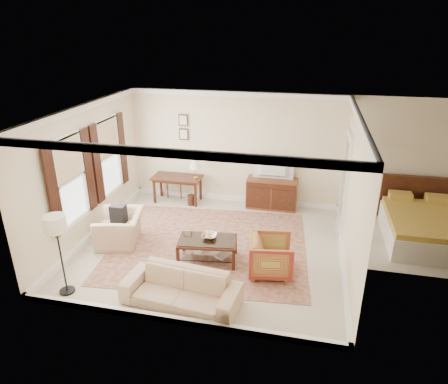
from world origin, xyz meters
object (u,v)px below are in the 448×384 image
at_px(sofa, 181,284).
at_px(sideboard, 272,193).
at_px(tv, 273,161).
at_px(club_armchair, 119,224).
at_px(writing_desk, 177,181).
at_px(coffee_table, 208,244).
at_px(striped_armchair, 271,254).

bearing_deg(sofa, sideboard, 82.12).
xyz_separation_m(sideboard, sofa, (-1.06, -4.20, -0.01)).
bearing_deg(tv, club_armchair, 39.82).
bearing_deg(writing_desk, coffee_table, -60.15).
distance_m(sideboard, club_armchair, 3.91).
distance_m(tv, sofa, 4.40).
height_order(coffee_table, sofa, sofa).
height_order(writing_desk, club_armchair, club_armchair).
relative_size(sideboard, striped_armchair, 1.56).
xyz_separation_m(writing_desk, striped_armchair, (2.80, -2.81, -0.18)).
xyz_separation_m(sideboard, club_armchair, (-2.99, -2.51, 0.06)).
distance_m(writing_desk, sofa, 4.30).
bearing_deg(writing_desk, tv, 2.90).
height_order(sideboard, tv, tv).
height_order(sideboard, coffee_table, sideboard).
bearing_deg(writing_desk, sideboard, 3.36).
xyz_separation_m(tv, club_armchair, (-2.99, -2.49, -0.82)).
relative_size(club_armchair, sofa, 0.53).
xyz_separation_m(writing_desk, coffee_table, (1.52, -2.65, -0.22)).
xyz_separation_m(tv, sofa, (-1.06, -4.18, -0.89)).
relative_size(sideboard, sofa, 0.65).
relative_size(tv, coffee_table, 0.80).
relative_size(sideboard, club_armchair, 1.22).
bearing_deg(club_armchair, sofa, 35.68).
distance_m(sideboard, coffee_table, 2.96).
bearing_deg(club_armchair, sideboard, 116.79).
height_order(writing_desk, sofa, sofa).
height_order(club_armchair, sofa, club_armchair).
distance_m(sideboard, striped_armchair, 2.97).
bearing_deg(striped_armchair, club_armchair, 73.61).
relative_size(sideboard, tv, 1.31).
height_order(striped_armchair, club_armchair, club_armchair).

